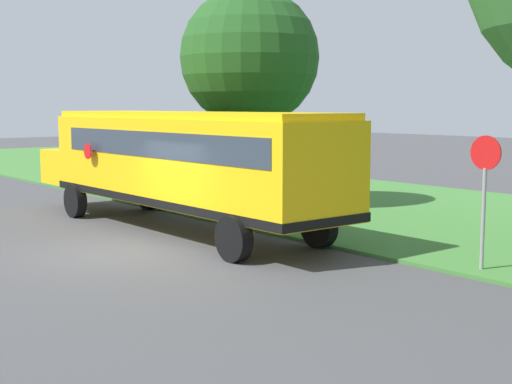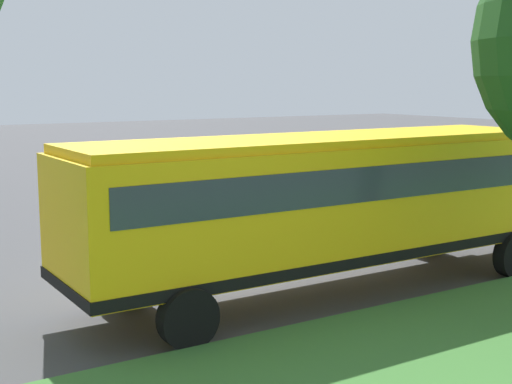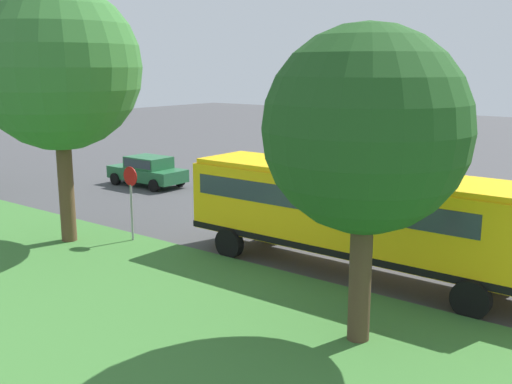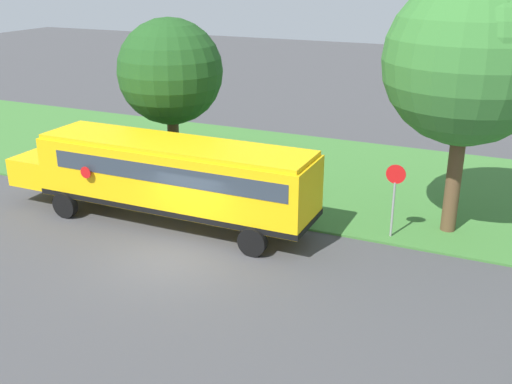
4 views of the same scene
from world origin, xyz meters
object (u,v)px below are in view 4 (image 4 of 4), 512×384
school_bus (168,174)px  oak_tree_beside_bus (168,72)px  oak_tree_roadside_mid (472,59)px  stop_sign (394,192)px

school_bus → oak_tree_beside_bus: 5.47m
oak_tree_roadside_mid → school_bus: bearing=-71.5°
school_bus → oak_tree_roadside_mid: bearing=108.5°
oak_tree_roadside_mid → stop_sign: size_ratio=3.27×
oak_tree_roadside_mid → stop_sign: 5.04m
oak_tree_beside_bus → school_bus: bearing=30.7°
oak_tree_beside_bus → stop_sign: (1.99, 10.23, -3.12)m
oak_tree_beside_bus → oak_tree_roadside_mid: bearing=86.6°
oak_tree_roadside_mid → stop_sign: oak_tree_roadside_mid is taller
school_bus → stop_sign: size_ratio=4.53×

